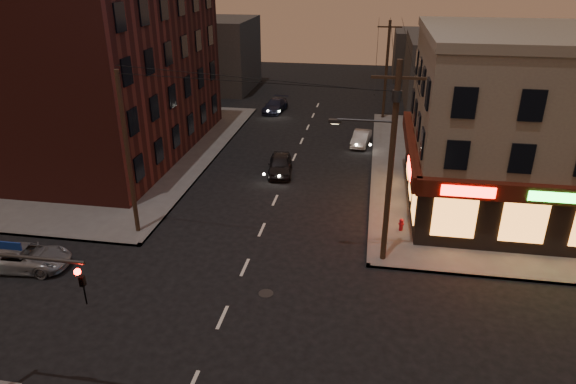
% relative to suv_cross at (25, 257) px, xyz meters
% --- Properties ---
extents(ground, '(120.00, 120.00, 0.00)m').
position_rel_suv_cross_xyz_m(ground, '(10.74, -2.15, -0.61)').
color(ground, black).
rests_on(ground, ground).
extents(sidewalk_ne, '(24.00, 28.00, 0.15)m').
position_rel_suv_cross_xyz_m(sidewalk_ne, '(28.74, 16.85, -0.54)').
color(sidewalk_ne, '#514F4C').
rests_on(sidewalk_ne, ground).
extents(sidewalk_nw, '(24.00, 28.00, 0.15)m').
position_rel_suv_cross_xyz_m(sidewalk_nw, '(-7.26, 16.85, -0.54)').
color(sidewalk_nw, '#514F4C').
rests_on(sidewalk_nw, ground).
extents(pizza_building, '(15.85, 12.85, 10.50)m').
position_rel_suv_cross_xyz_m(pizza_building, '(26.67, 11.28, 4.73)').
color(pizza_building, gray).
rests_on(pizza_building, sidewalk_ne).
extents(brick_apartment, '(12.00, 20.00, 13.00)m').
position_rel_suv_cross_xyz_m(brick_apartment, '(-3.76, 16.85, 6.04)').
color(brick_apartment, '#4D1D18').
rests_on(brick_apartment, sidewalk_nw).
extents(bg_building_ne_a, '(10.00, 12.00, 7.00)m').
position_rel_suv_cross_xyz_m(bg_building_ne_a, '(24.74, 35.85, 2.89)').
color(bg_building_ne_a, '#3F3D3A').
rests_on(bg_building_ne_a, ground).
extents(bg_building_nw, '(9.00, 10.00, 8.00)m').
position_rel_suv_cross_xyz_m(bg_building_nw, '(-2.26, 39.85, 3.39)').
color(bg_building_nw, '#3F3D3A').
rests_on(bg_building_nw, ground).
extents(bg_building_ne_b, '(8.00, 8.00, 6.00)m').
position_rel_suv_cross_xyz_m(bg_building_ne_b, '(22.74, 49.85, 2.39)').
color(bg_building_ne_b, '#3F3D3A').
rests_on(bg_building_ne_b, ground).
extents(utility_pole_main, '(4.20, 0.44, 10.00)m').
position_rel_suv_cross_xyz_m(utility_pole_main, '(17.43, 3.65, 5.15)').
color(utility_pole_main, '#382619').
rests_on(utility_pole_main, sidewalk_ne).
extents(utility_pole_far, '(0.26, 0.26, 9.00)m').
position_rel_suv_cross_xyz_m(utility_pole_far, '(17.54, 29.85, 4.04)').
color(utility_pole_far, '#382619').
rests_on(utility_pole_far, sidewalk_ne).
extents(utility_pole_west, '(0.24, 0.24, 9.00)m').
position_rel_suv_cross_xyz_m(utility_pole_west, '(3.94, 4.35, 4.04)').
color(utility_pole_west, '#382619').
rests_on(utility_pole_west, sidewalk_nw).
extents(suv_cross, '(4.58, 2.44, 1.23)m').
position_rel_suv_cross_xyz_m(suv_cross, '(0.00, 0.00, 0.00)').
color(suv_cross, gray).
rests_on(suv_cross, ground).
extents(sedan_near, '(2.14, 4.22, 1.38)m').
position_rel_suv_cross_xyz_m(sedan_near, '(10.24, 14.39, 0.08)').
color(sedan_near, black).
rests_on(sedan_near, ground).
extents(sedan_mid, '(1.71, 3.71, 1.18)m').
position_rel_suv_cross_xyz_m(sedan_mid, '(15.74, 21.65, -0.02)').
color(sedan_mid, gray).
rests_on(sedan_mid, ground).
extents(sedan_far, '(2.28, 4.53, 1.26)m').
position_rel_suv_cross_xyz_m(sedan_far, '(6.76, 30.59, 0.02)').
color(sedan_far, '#191E33').
rests_on(sedan_far, ground).
extents(fire_hydrant, '(0.32, 0.32, 0.73)m').
position_rel_suv_cross_xyz_m(fire_hydrant, '(18.54, 6.82, -0.07)').
color(fire_hydrant, maroon).
rests_on(fire_hydrant, sidewalk_ne).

